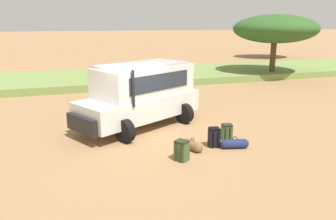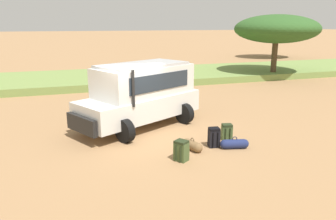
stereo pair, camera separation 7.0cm
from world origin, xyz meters
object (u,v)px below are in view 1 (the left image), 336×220
object	(u,v)px
backpack_cluster_center	(214,137)
acacia_tree_centre_back	(275,26)
backpack_near_rear_wheel	(227,132)
acacia_tree_left_mid	(275,29)
safari_vehicle	(141,94)
duffel_bag_low_black_case	(235,144)
duffel_bag_soft_canvas	(192,145)
backpack_beside_front_wheel	(182,151)

from	to	relation	value
backpack_cluster_center	acacia_tree_centre_back	xyz separation A→B (m)	(19.06, 23.25, 3.25)
backpack_near_rear_wheel	backpack_cluster_center	bearing A→B (deg)	-146.00
backpack_cluster_center	acacia_tree_left_mid	distance (m)	15.49
safari_vehicle	duffel_bag_low_black_case	distance (m)	4.14
backpack_near_rear_wheel	duffel_bag_soft_canvas	world-z (taller)	backpack_near_rear_wheel
acacia_tree_centre_back	acacia_tree_left_mid	bearing A→B (deg)	-126.25
backpack_near_rear_wheel	duffel_bag_low_black_case	bearing A→B (deg)	-101.32
duffel_bag_soft_canvas	acacia_tree_centre_back	bearing A→B (deg)	49.60
backpack_cluster_center	acacia_tree_centre_back	world-z (taller)	acacia_tree_centre_back
backpack_beside_front_wheel	backpack_cluster_center	xyz separation A→B (m)	(1.39, 0.72, 0.01)
duffel_bag_low_black_case	safari_vehicle	bearing A→B (deg)	124.35
duffel_bag_soft_canvas	acacia_tree_centre_back	xyz separation A→B (m)	(19.83, 23.30, 3.41)
safari_vehicle	duffel_bag_low_black_case	bearing A→B (deg)	-55.65
backpack_near_rear_wheel	duffel_bag_low_black_case	size ratio (longest dim) A/B	0.60
backpack_beside_front_wheel	backpack_near_rear_wheel	bearing A→B (deg)	29.68
backpack_near_rear_wheel	duffel_bag_soft_canvas	size ratio (longest dim) A/B	0.67
backpack_near_rear_wheel	acacia_tree_centre_back	xyz separation A→B (m)	(18.32, 22.76, 3.30)
acacia_tree_left_mid	acacia_tree_centre_back	world-z (taller)	acacia_tree_left_mid
backpack_near_rear_wheel	acacia_tree_centre_back	bearing A→B (deg)	51.16
backpack_cluster_center	acacia_tree_centre_back	bearing A→B (deg)	50.66
backpack_beside_front_wheel	backpack_cluster_center	world-z (taller)	backpack_cluster_center
backpack_cluster_center	acacia_tree_left_mid	bearing A→B (deg)	47.62
acacia_tree_centre_back	backpack_beside_front_wheel	bearing A→B (deg)	-130.47
backpack_beside_front_wheel	backpack_near_rear_wheel	size ratio (longest dim) A/B	1.13
safari_vehicle	duffel_bag_soft_canvas	world-z (taller)	safari_vehicle
backpack_cluster_center	duffel_bag_soft_canvas	xyz separation A→B (m)	(-0.77, -0.05, -0.16)
safari_vehicle	duffel_bag_soft_canvas	size ratio (longest dim) A/B	6.46
backpack_near_rear_wheel	acacia_tree_left_mid	distance (m)	14.66
backpack_near_rear_wheel	acacia_tree_left_mid	bearing A→B (deg)	48.46
safari_vehicle	duffel_bag_soft_canvas	distance (m)	3.31
backpack_cluster_center	acacia_tree_left_mid	size ratio (longest dim) A/B	0.11
duffel_bag_low_black_case	acacia_tree_centre_back	xyz separation A→B (m)	(18.49, 23.61, 3.41)
backpack_cluster_center	acacia_tree_centre_back	distance (m)	30.24
backpack_beside_front_wheel	backpack_near_rear_wheel	world-z (taller)	backpack_beside_front_wheel
backpack_beside_front_wheel	acacia_tree_centre_back	xyz separation A→B (m)	(20.45, 23.97, 3.26)
backpack_cluster_center	safari_vehicle	bearing A→B (deg)	119.84
backpack_near_rear_wheel	acacia_tree_left_mid	xyz separation A→B (m)	(9.48, 10.70, 3.23)
acacia_tree_left_mid	backpack_beside_front_wheel	bearing A→B (deg)	-134.26
backpack_near_rear_wheel	acacia_tree_left_mid	size ratio (longest dim) A/B	0.09
acacia_tree_left_mid	acacia_tree_centre_back	distance (m)	14.94
backpack_cluster_center	duffel_bag_low_black_case	world-z (taller)	backpack_cluster_center
backpack_beside_front_wheel	acacia_tree_centre_back	size ratio (longest dim) A/B	0.10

